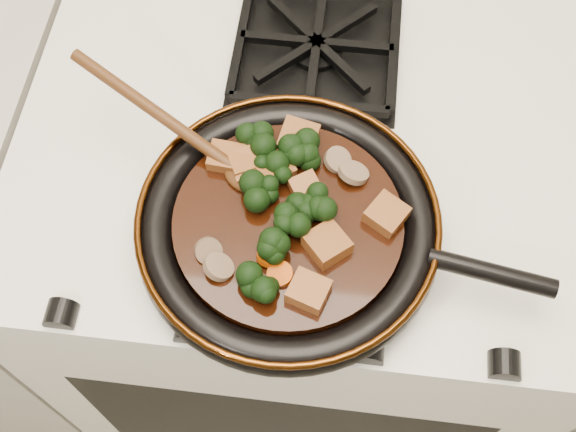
# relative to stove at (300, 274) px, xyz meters

# --- Properties ---
(stove) EXTENTS (0.76, 0.60, 0.90)m
(stove) POSITION_rel_stove_xyz_m (0.00, 0.00, 0.00)
(stove) COLOR white
(stove) RESTS_ON ground
(burner_grate_front) EXTENTS (0.23, 0.23, 0.03)m
(burner_grate_front) POSITION_rel_stove_xyz_m (0.00, -0.14, 0.46)
(burner_grate_front) COLOR black
(burner_grate_front) RESTS_ON stove
(burner_grate_back) EXTENTS (0.23, 0.23, 0.03)m
(burner_grate_back) POSITION_rel_stove_xyz_m (0.00, 0.14, 0.46)
(burner_grate_back) COLOR black
(burner_grate_back) RESTS_ON stove
(skillet) EXTENTS (0.48, 0.35, 0.05)m
(skillet) POSITION_rel_stove_xyz_m (-0.00, -0.16, 0.49)
(skillet) COLOR black
(skillet) RESTS_ON burner_grate_front
(braising_sauce) EXTENTS (0.26, 0.26, 0.02)m
(braising_sauce) POSITION_rel_stove_xyz_m (-0.00, -0.16, 0.50)
(braising_sauce) COLOR black
(braising_sauce) RESTS_ON skillet
(tofu_cube_0) EXTENTS (0.06, 0.06, 0.03)m
(tofu_cube_0) POSITION_rel_stove_xyz_m (0.04, -0.19, 0.52)
(tofu_cube_0) COLOR brown
(tofu_cube_0) RESTS_ON braising_sauce
(tofu_cube_1) EXTENTS (0.04, 0.04, 0.02)m
(tofu_cube_1) POSITION_rel_stove_xyz_m (-0.09, -0.09, 0.52)
(tofu_cube_1) COLOR brown
(tofu_cube_1) RESTS_ON braising_sauce
(tofu_cube_2) EXTENTS (0.05, 0.05, 0.02)m
(tofu_cube_2) POSITION_rel_stove_xyz_m (-0.03, -0.10, 0.52)
(tofu_cube_2) COLOR brown
(tofu_cube_2) RESTS_ON braising_sauce
(tofu_cube_3) EXTENTS (0.05, 0.06, 0.03)m
(tofu_cube_3) POSITION_rel_stove_xyz_m (-0.06, -0.09, 0.52)
(tofu_cube_3) COLOR brown
(tofu_cube_3) RESTS_ON braising_sauce
(tofu_cube_4) EXTENTS (0.05, 0.05, 0.03)m
(tofu_cube_4) POSITION_rel_stove_xyz_m (-0.01, -0.05, 0.52)
(tofu_cube_4) COLOR brown
(tofu_cube_4) RESTS_ON braising_sauce
(tofu_cube_5) EXTENTS (0.06, 0.06, 0.02)m
(tofu_cube_5) POSITION_rel_stove_xyz_m (0.11, -0.14, 0.52)
(tofu_cube_5) COLOR brown
(tofu_cube_5) RESTS_ON braising_sauce
(tofu_cube_6) EXTENTS (0.05, 0.05, 0.02)m
(tofu_cube_6) POSITION_rel_stove_xyz_m (-0.06, -0.09, 0.52)
(tofu_cube_6) COLOR brown
(tofu_cube_6) RESTS_ON braising_sauce
(tofu_cube_7) EXTENTS (0.05, 0.05, 0.03)m
(tofu_cube_7) POSITION_rel_stove_xyz_m (0.01, -0.12, 0.52)
(tofu_cube_7) COLOR brown
(tofu_cube_7) RESTS_ON braising_sauce
(tofu_cube_8) EXTENTS (0.05, 0.05, 0.03)m
(tofu_cube_8) POSITION_rel_stove_xyz_m (-0.03, -0.10, 0.52)
(tofu_cube_8) COLOR brown
(tofu_cube_8) RESTS_ON braising_sauce
(tofu_cube_9) EXTENTS (0.05, 0.05, 0.02)m
(tofu_cube_9) POSITION_rel_stove_xyz_m (0.03, -0.24, 0.52)
(tofu_cube_9) COLOR brown
(tofu_cube_9) RESTS_ON braising_sauce
(broccoli_floret_0) EXTENTS (0.08, 0.07, 0.06)m
(broccoli_floret_0) POSITION_rel_stove_xyz_m (0.02, -0.14, 0.52)
(broccoli_floret_0) COLOR black
(broccoli_floret_0) RESTS_ON braising_sauce
(broccoli_floret_1) EXTENTS (0.08, 0.08, 0.06)m
(broccoli_floret_1) POSITION_rel_stove_xyz_m (-0.03, -0.25, 0.52)
(broccoli_floret_1) COLOR black
(broccoli_floret_1) RESTS_ON braising_sauce
(broccoli_floret_2) EXTENTS (0.09, 0.09, 0.06)m
(broccoli_floret_2) POSITION_rel_stove_xyz_m (-0.01, -0.07, 0.52)
(broccoli_floret_2) COLOR black
(broccoli_floret_2) RESTS_ON braising_sauce
(broccoli_floret_3) EXTENTS (0.09, 0.09, 0.07)m
(broccoli_floret_3) POSITION_rel_stove_xyz_m (0.00, -0.07, 0.52)
(broccoli_floret_3) COLOR black
(broccoli_floret_3) RESTS_ON braising_sauce
(broccoli_floret_4) EXTENTS (0.07, 0.08, 0.07)m
(broccoli_floret_4) POSITION_rel_stove_xyz_m (-0.04, -0.14, 0.52)
(broccoli_floret_4) COLOR black
(broccoli_floret_4) RESTS_ON braising_sauce
(broccoli_floret_5) EXTENTS (0.08, 0.08, 0.07)m
(broccoli_floret_5) POSITION_rel_stove_xyz_m (0.03, -0.14, 0.52)
(broccoli_floret_5) COLOR black
(broccoli_floret_5) RESTS_ON braising_sauce
(broccoli_floret_6) EXTENTS (0.08, 0.08, 0.06)m
(broccoli_floret_6) POSITION_rel_stove_xyz_m (0.01, -0.17, 0.52)
(broccoli_floret_6) COLOR black
(broccoli_floret_6) RESTS_ON braising_sauce
(broccoli_floret_7) EXTENTS (0.08, 0.08, 0.05)m
(broccoli_floret_7) POSITION_rel_stove_xyz_m (-0.03, -0.10, 0.52)
(broccoli_floret_7) COLOR black
(broccoli_floret_7) RESTS_ON braising_sauce
(broccoli_floret_8) EXTENTS (0.09, 0.09, 0.07)m
(broccoli_floret_8) POSITION_rel_stove_xyz_m (-0.02, -0.20, 0.52)
(broccoli_floret_8) COLOR black
(broccoli_floret_8) RESTS_ON braising_sauce
(broccoli_floret_9) EXTENTS (0.08, 0.08, 0.07)m
(broccoli_floret_9) POSITION_rel_stove_xyz_m (-0.05, -0.07, 0.52)
(broccoli_floret_9) COLOR black
(broccoli_floret_9) RESTS_ON braising_sauce
(carrot_coin_0) EXTENTS (0.03, 0.03, 0.02)m
(carrot_coin_0) POSITION_rel_stove_xyz_m (-0.02, -0.21, 0.51)
(carrot_coin_0) COLOR #C84805
(carrot_coin_0) RESTS_ON braising_sauce
(carrot_coin_1) EXTENTS (0.03, 0.03, 0.02)m
(carrot_coin_1) POSITION_rel_stove_xyz_m (-0.00, -0.23, 0.51)
(carrot_coin_1) COLOR #C84805
(carrot_coin_1) RESTS_ON braising_sauce
(carrot_coin_2) EXTENTS (0.03, 0.03, 0.02)m
(carrot_coin_2) POSITION_rel_stove_xyz_m (-0.05, -0.10, 0.51)
(carrot_coin_2) COLOR #C84805
(carrot_coin_2) RESTS_ON braising_sauce
(carrot_coin_3) EXTENTS (0.03, 0.03, 0.01)m
(carrot_coin_3) POSITION_rel_stove_xyz_m (-0.03, -0.08, 0.51)
(carrot_coin_3) COLOR #C84805
(carrot_coin_3) RESTS_ON braising_sauce
(mushroom_slice_0) EXTENTS (0.05, 0.05, 0.02)m
(mushroom_slice_0) POSITION_rel_stove_xyz_m (-0.07, -0.23, 0.52)
(mushroom_slice_0) COLOR brown
(mushroom_slice_0) RESTS_ON braising_sauce
(mushroom_slice_1) EXTENTS (0.04, 0.04, 0.02)m
(mushroom_slice_1) POSITION_rel_stove_xyz_m (0.04, -0.07, 0.52)
(mushroom_slice_1) COLOR brown
(mushroom_slice_1) RESTS_ON braising_sauce
(mushroom_slice_2) EXTENTS (0.05, 0.05, 0.02)m
(mushroom_slice_2) POSITION_rel_stove_xyz_m (0.06, -0.09, 0.52)
(mushroom_slice_2) COLOR brown
(mushroom_slice_2) RESTS_ON braising_sauce
(mushroom_slice_3) EXTENTS (0.04, 0.04, 0.03)m
(mushroom_slice_3) POSITION_rel_stove_xyz_m (-0.09, -0.21, 0.52)
(mushroom_slice_3) COLOR brown
(mushroom_slice_3) RESTS_ON braising_sauce
(mushroom_slice_4) EXTENTS (0.05, 0.04, 0.03)m
(mushroom_slice_4) POSITION_rel_stove_xyz_m (-0.05, -0.07, 0.52)
(mushroom_slice_4) COLOR brown
(mushroom_slice_4) RESTS_ON braising_sauce
(wooden_spoon) EXTENTS (0.15, 0.09, 0.25)m
(wooden_spoon) POSITION_rel_stove_xyz_m (-0.12, -0.08, 0.53)
(wooden_spoon) COLOR #46260F
(wooden_spoon) RESTS_ON braising_sauce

